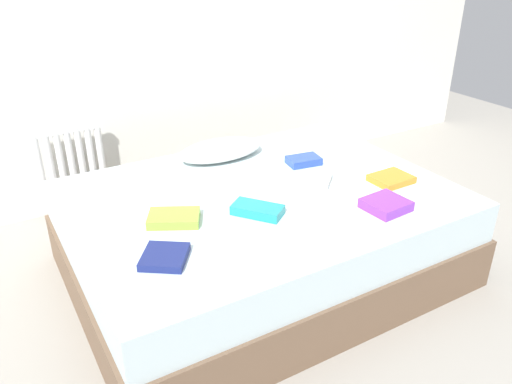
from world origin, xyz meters
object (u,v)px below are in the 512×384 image
at_px(textbook_teal, 258,210).
at_px(textbook_blue, 304,161).
at_px(radiator, 72,165).
at_px(textbook_navy, 165,257).
at_px(textbook_white, 316,180).
at_px(pillow, 220,150).
at_px(bed, 261,233).
at_px(textbook_orange, 391,179).
at_px(textbook_lime, 174,218).
at_px(textbook_purple, 386,205).

xyz_separation_m(textbook_teal, textbook_blue, (0.55, 0.39, -0.00)).
bearing_deg(textbook_blue, radiator, 147.34).
distance_m(textbook_navy, textbook_white, 1.03).
distance_m(radiator, pillow, 1.03).
distance_m(bed, textbook_navy, 0.80).
bearing_deg(pillow, textbook_navy, -128.86).
bearing_deg(bed, textbook_orange, -20.17).
xyz_separation_m(textbook_blue, textbook_orange, (0.27, -0.45, -0.00)).
height_order(textbook_navy, textbook_orange, textbook_orange).
relative_size(pillow, textbook_blue, 2.80).
bearing_deg(textbook_navy, pillow, -3.64).
distance_m(radiator, textbook_navy, 1.55).
bearing_deg(textbook_orange, textbook_navy, -177.51).
xyz_separation_m(textbook_navy, textbook_white, (0.99, 0.29, 0.00)).
xyz_separation_m(pillow, textbook_white, (0.29, -0.58, -0.04)).
relative_size(textbook_navy, textbook_orange, 0.89).
bearing_deg(textbook_white, textbook_lime, 137.16).
xyz_separation_m(textbook_teal, textbook_white, (0.46, 0.14, -0.00)).
distance_m(bed, textbook_blue, 0.53).
xyz_separation_m(textbook_teal, textbook_purple, (0.58, -0.28, 0.00)).
bearing_deg(pillow, radiator, 138.42).
relative_size(bed, textbook_lime, 8.33).
height_order(bed, textbook_navy, textbook_navy).
height_order(radiator, textbook_blue, radiator).
bearing_deg(textbook_purple, textbook_blue, 87.92).
height_order(textbook_navy, textbook_lime, textbook_lime).
height_order(bed, textbook_orange, textbook_orange).
height_order(pillow, textbook_navy, pillow).
bearing_deg(textbook_purple, textbook_navy, 169.02).
relative_size(pillow, textbook_purple, 2.67).
xyz_separation_m(pillow, textbook_teal, (-0.16, -0.72, -0.03)).
bearing_deg(textbook_teal, textbook_purple, 27.01).
distance_m(bed, textbook_lime, 0.59).
bearing_deg(textbook_teal, textbook_white, 69.83).
bearing_deg(textbook_blue, textbook_white, -101.56).
distance_m(textbook_purple, textbook_blue, 0.67).
bearing_deg(textbook_navy, textbook_lime, 6.18).
xyz_separation_m(pillow, textbook_orange, (0.66, -0.78, -0.04)).
height_order(textbook_purple, textbook_orange, textbook_purple).
bearing_deg(textbook_teal, pillow, 130.00).
distance_m(textbook_teal, textbook_navy, 0.56).
distance_m(radiator, textbook_purple, 2.05).
bearing_deg(textbook_blue, textbook_teal, -135.92).
relative_size(textbook_lime, textbook_orange, 1.12).
bearing_deg(bed, textbook_white, -9.95).
distance_m(bed, radiator, 1.41).
height_order(radiator, textbook_teal, radiator).
bearing_deg(bed, textbook_blue, 25.36).
distance_m(bed, textbook_purple, 0.70).
bearing_deg(textbook_white, textbook_teal, 153.81).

